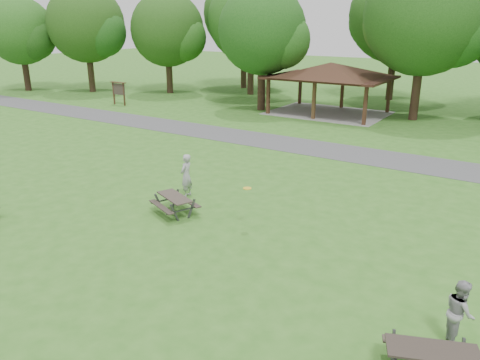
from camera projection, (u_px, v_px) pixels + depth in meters
ground at (142, 250)px, 14.32m from camera, size 160.00×160.00×0.00m
asphalt_path at (324, 149)px, 25.44m from camera, size 120.00×3.20×0.02m
pavilion at (330, 72)px, 34.45m from camera, size 8.60×7.01×3.76m
notice_board at (118, 89)px, 38.48m from camera, size 1.60×0.30×1.88m
tree_row_a at (87, 26)px, 44.18m from camera, size 7.56×7.20×9.97m
tree_row_b at (168, 32)px, 43.52m from camera, size 7.14×6.80×9.28m
tree_row_c at (252, 22)px, 42.41m from camera, size 8.19×7.80×10.67m
tree_row_d at (263, 33)px, 34.94m from camera, size 6.93×6.60×9.27m
tree_row_e at (426, 19)px, 30.93m from camera, size 8.40×8.00×11.02m
tree_deep_a at (245, 16)px, 46.54m from camera, size 8.40×8.00×11.38m
tree_deep_b at (398, 18)px, 39.31m from camera, size 8.40×8.00×11.13m
tree_flank_left at (21, 33)px, 45.09m from camera, size 6.72×6.40×8.93m
picnic_table_middle at (175, 200)px, 16.83m from camera, size 1.99×1.82×0.70m
picnic_table_far at (432, 357)px, 8.95m from camera, size 2.11×1.91×0.75m
frisbee_in_flight at (247, 188)px, 15.28m from camera, size 0.32×0.32×0.02m
frisbee_thrower at (186, 176)px, 18.38m from camera, size 0.51×0.69×1.74m
frisbee_catcher at (460, 312)px, 9.99m from camera, size 0.81×0.90×1.50m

